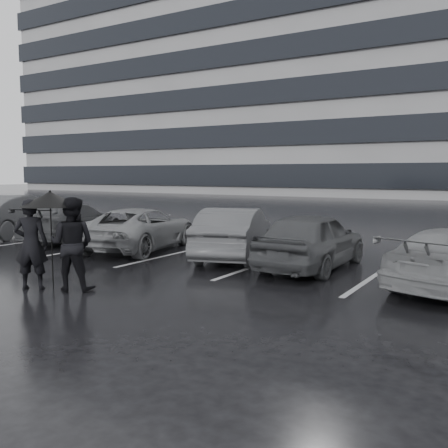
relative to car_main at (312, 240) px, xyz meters
name	(u,v)px	position (x,y,z in m)	size (l,w,h in m)	color
ground	(189,278)	(-1.89, -2.37, -0.68)	(160.00, 160.00, 0.00)	black
office_building	(267,75)	(-23.89, 45.63, 13.66)	(61.00, 26.00, 29.00)	gray
car_main	(312,240)	(0.00, 0.00, 0.00)	(1.61, 4.00, 1.36)	black
car_west_a	(234,233)	(-2.32, 0.33, -0.01)	(1.42, 4.09, 1.35)	#2C2C2E
car_west_b	(140,229)	(-5.45, 0.16, -0.06)	(2.05, 4.45, 1.24)	#555557
car_west_c	(73,222)	(-8.61, 0.43, -0.05)	(1.77, 4.36, 1.27)	black
car_west_d	(17,215)	(-11.49, 0.42, 0.06)	(1.57, 4.50, 1.48)	#2C2C2E
pedestrian_left	(31,244)	(-3.89, -4.83, 0.21)	(0.65, 0.43, 1.78)	black
pedestrian_right	(72,244)	(-3.15, -4.47, 0.22)	(0.88, 0.69, 1.81)	black
umbrella	(50,199)	(-3.60, -4.58, 1.08)	(1.14, 1.14, 1.93)	black
stall_stripes	(219,258)	(-2.69, 0.13, -0.68)	(19.72, 5.00, 0.00)	#A6A6A9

